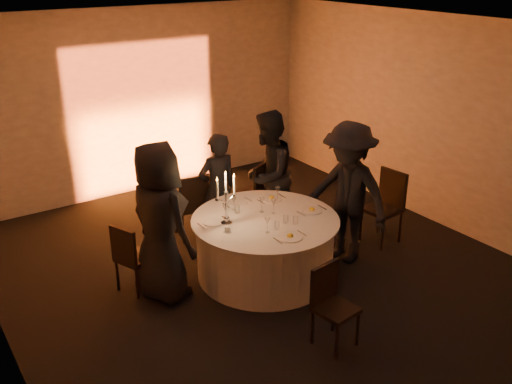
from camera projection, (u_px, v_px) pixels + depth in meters
floor at (265, 274)px, 7.19m from camera, size 7.00×7.00×0.00m
ceiling at (267, 28)px, 6.03m from camera, size 7.00×7.00×0.00m
wall_back at (142, 102)px, 9.28m from camera, size 7.00×0.00×7.00m
wall_right at (437, 122)px, 8.16m from camera, size 0.00×7.00×7.00m
uplighter_fixture at (156, 190)px, 9.61m from camera, size 0.25×0.12×0.10m
banquet_table at (265, 247)px, 7.04m from camera, size 1.80×1.80×0.77m
chair_left at (131, 255)px, 6.65m from camera, size 0.50×0.49×0.87m
chair_back_left at (192, 203)px, 7.90m from camera, size 0.48×0.48×0.96m
chair_back_right at (255, 191)px, 8.19m from camera, size 0.60×0.60×1.02m
chair_right at (386, 202)px, 7.84m from camera, size 0.48×0.48×1.01m
chair_front at (331, 301)px, 5.76m from camera, size 0.43×0.43×0.87m
guest_left at (160, 222)px, 6.40m from camera, size 0.79×1.03×1.88m
guest_back_left at (218, 189)px, 7.74m from camera, size 0.57×0.38×1.56m
guest_back_right at (268, 175)px, 7.90m from camera, size 1.11×1.07×1.80m
guest_right at (348, 193)px, 7.22m from camera, size 0.93×1.32×1.86m
plate_left at (213, 222)px, 6.79m from camera, size 0.36×0.25×0.01m
plate_back_left at (237, 202)px, 7.33m from camera, size 0.36×0.27×0.01m
plate_back_right at (271, 198)px, 7.43m from camera, size 0.35×0.27×0.08m
plate_right at (312, 210)px, 7.09m from camera, size 0.36×0.26×0.08m
plate_front at (290, 236)px, 6.43m from camera, size 0.36×0.29×0.08m
coffee_cup at (227, 229)px, 6.57m from camera, size 0.11×0.11×0.07m
candelabra at (226, 206)px, 6.67m from camera, size 0.28×0.13×0.67m
wine_glass_a at (234, 200)px, 7.07m from camera, size 0.07×0.07×0.19m
wine_glass_b at (274, 203)px, 6.97m from camera, size 0.07×0.07×0.19m
wine_glass_c at (262, 202)px, 7.02m from camera, size 0.07×0.07×0.19m
wine_glass_d at (267, 222)px, 6.49m from camera, size 0.07×0.07×0.19m
wine_glass_e at (278, 191)px, 7.34m from camera, size 0.07×0.07×0.19m
wine_glass_f at (225, 209)px, 6.82m from camera, size 0.07×0.07×0.19m
tumbler_a at (295, 220)px, 6.74m from camera, size 0.07×0.07×0.09m
tumbler_b at (277, 225)px, 6.63m from camera, size 0.07×0.07×0.09m
tumbler_c at (237, 209)px, 7.03m from camera, size 0.07×0.07×0.09m
tumbler_d at (286, 219)px, 6.77m from camera, size 0.07×0.07×0.09m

